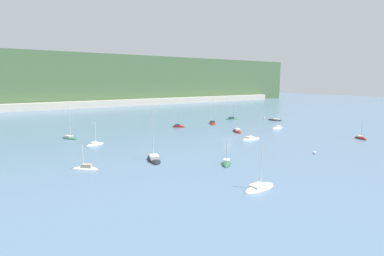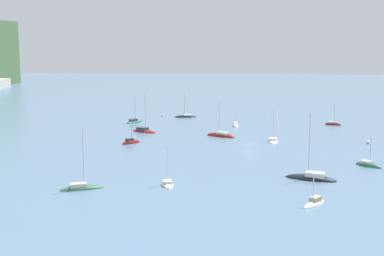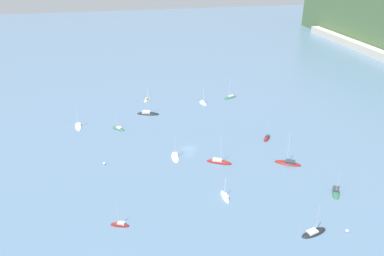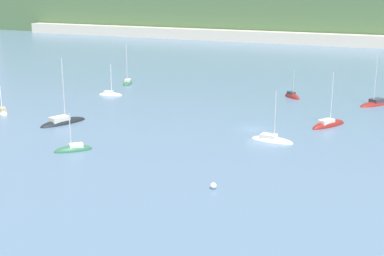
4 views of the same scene
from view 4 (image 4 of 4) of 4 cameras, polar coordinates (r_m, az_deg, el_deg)
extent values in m
plane|color=slate|center=(88.18, 6.67, -0.15)|extent=(600.00, 600.00, 0.00)
cube|color=beige|center=(216.35, 18.11, 8.80)|extent=(320.40, 6.00, 4.50)
ellipsoid|color=white|center=(104.85, -19.55, 1.51)|extent=(5.19, 4.41, 1.26)
cube|color=tan|center=(104.28, -19.55, 1.86)|extent=(2.18, 2.00, 0.78)
cylinder|color=silver|center=(104.55, -19.71, 3.01)|extent=(0.14, 0.14, 4.82)
ellipsoid|color=black|center=(94.15, -13.57, 0.50)|extent=(5.36, 9.24, 1.64)
cube|color=silver|center=(93.57, -13.96, 0.94)|extent=(2.81, 3.62, 0.85)
cylinder|color=silver|center=(93.14, -13.56, 4.01)|extent=(0.14, 0.14, 10.71)
ellipsoid|color=white|center=(81.97, 8.52, -1.38)|extent=(6.77, 2.70, 1.40)
cube|color=silver|center=(81.95, 8.19, -0.87)|extent=(2.48, 1.76, 0.63)
cylinder|color=silver|center=(80.83, 8.85, 1.35)|extent=(0.14, 0.14, 7.36)
ellipsoid|color=maroon|center=(114.49, 10.63, 3.21)|extent=(4.70, 4.39, 1.99)
cube|color=#333842|center=(114.63, 10.54, 3.68)|extent=(2.04, 1.98, 0.67)
cylinder|color=#B2B2B7|center=(113.69, 10.78, 4.77)|extent=(0.14, 0.14, 5.35)
ellipsoid|color=maroon|center=(111.66, 18.90, 2.35)|extent=(6.50, 8.25, 1.33)
cube|color=#333842|center=(112.01, 19.14, 2.77)|extent=(3.10, 3.44, 0.80)
cylinder|color=silver|center=(110.39, 19.00, 4.99)|extent=(0.14, 0.14, 9.76)
ellipsoid|color=#2D6647|center=(129.49, -6.89, 4.71)|extent=(4.69, 7.22, 1.26)
cube|color=beige|center=(129.92, -6.87, 5.05)|extent=(2.30, 2.87, 0.65)
cylinder|color=silver|center=(128.35, -6.98, 6.89)|extent=(0.14, 0.14, 9.35)
ellipsoid|color=#2D6647|center=(78.26, -12.55, -2.38)|extent=(5.10, 5.20, 1.63)
cube|color=silver|center=(78.10, -12.27, -1.83)|extent=(2.30, 2.31, 0.57)
cylinder|color=silver|center=(77.40, -12.87, -0.28)|extent=(0.14, 0.14, 5.10)
ellipsoid|color=maroon|center=(92.65, 14.34, 0.22)|extent=(5.45, 7.97, 1.92)
cube|color=silver|center=(91.95, 14.13, 0.68)|extent=(2.59, 3.19, 0.69)
cylinder|color=silver|center=(91.89, 14.69, 3.15)|extent=(0.14, 0.14, 8.53)
ellipsoid|color=white|center=(116.52, -8.68, 3.50)|extent=(5.48, 3.09, 1.18)
cube|color=silver|center=(116.54, -8.88, 3.79)|extent=(2.13, 1.73, 0.55)
cylinder|color=silver|center=(115.80, -8.63, 5.20)|extent=(0.14, 0.14, 6.38)
sphere|color=white|center=(62.36, 2.30, -6.17)|extent=(0.76, 0.76, 0.76)
camera|label=1|loc=(88.41, -57.66, 4.82)|focal=28.00mm
camera|label=2|loc=(169.43, -36.86, 12.08)|focal=50.00mm
camera|label=3|loc=(105.38, 84.17, 23.06)|focal=35.00mm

